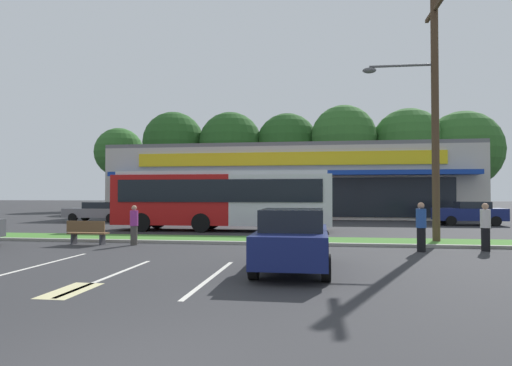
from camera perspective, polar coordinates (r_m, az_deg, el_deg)
grass_median at (r=18.88m, az=1.28°, el=-7.38°), size 56.00×2.20×0.12m
curb_lip at (r=17.68m, az=0.79°, el=-7.79°), size 56.00×0.24×0.12m
parking_stripe_0 at (r=14.14m, az=-26.09°, el=-9.49°), size 0.12×4.80×0.01m
parking_stripe_1 at (r=11.70m, az=-18.18°, el=-11.30°), size 0.12×4.80×0.01m
parking_stripe_2 at (r=10.97m, az=-5.79°, el=-12.03°), size 0.12×4.80×0.01m
lot_arrow at (r=10.27m, az=-22.82°, el=-12.67°), size 0.70×1.60×0.01m
storefront_building at (r=41.36m, az=4.56°, el=0.06°), size 30.32×14.58×6.14m
tree_far_left at (r=57.13m, az=-17.25°, el=3.79°), size 5.98×5.98×10.14m
tree_left at (r=52.91m, az=-10.61°, el=5.13°), size 7.17×7.17×11.62m
tree_mid_left at (r=51.26m, az=-3.34°, el=5.06°), size 7.30×7.30×11.45m
tree_mid at (r=51.02m, az=4.06°, el=4.98°), size 7.13×7.13×11.26m
tree_mid_right at (r=49.46m, az=11.24°, el=5.72°), size 7.14×7.14×11.72m
tree_right at (r=51.16m, az=19.09°, el=4.66°), size 7.98×7.98×11.35m
tree_far_right at (r=52.17m, az=25.17°, el=3.91°), size 8.25×8.25×10.86m
utility_pole at (r=19.53m, az=21.72°, el=8.69°), size 3.03×2.40×10.13m
city_bus at (r=24.32m, az=-4.35°, el=-2.01°), size 11.92×2.78×3.25m
bus_stop_bench at (r=18.92m, az=-20.96°, el=-5.93°), size 1.60×0.45×0.95m
car_2 at (r=31.50m, az=-9.04°, el=-3.72°), size 4.71×1.91×1.43m
car_3 at (r=31.59m, az=25.83°, el=-3.50°), size 4.26×1.89×1.52m
car_4 at (r=34.05m, az=-19.69°, el=-3.48°), size 4.63×1.91×1.43m
car_5 at (r=11.73m, az=4.77°, el=-7.30°), size 1.91×4.27×1.63m
pedestrian_near_bench at (r=18.19m, az=-15.48°, el=-5.25°), size 0.32×0.32×1.57m
pedestrian_by_pole at (r=16.57m, az=20.55°, el=-5.32°), size 0.35×0.35×1.73m
pedestrian_mid at (r=17.64m, az=27.51°, el=-5.06°), size 0.34×0.34×1.70m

